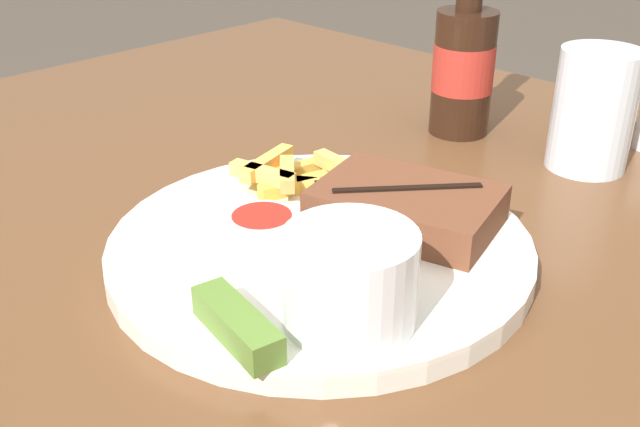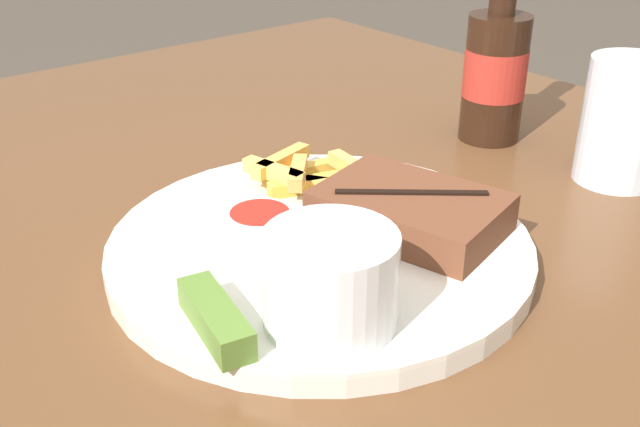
{
  "view_description": "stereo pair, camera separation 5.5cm",
  "coord_description": "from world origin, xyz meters",
  "px_view_note": "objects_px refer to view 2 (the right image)",
  "views": [
    {
      "loc": [
        0.34,
        -0.35,
        1.06
      ],
      "look_at": [
        0.0,
        0.0,
        0.81
      ],
      "focal_mm": 42.0,
      "sensor_mm": 36.0,
      "label": 1
    },
    {
      "loc": [
        0.38,
        -0.31,
        1.06
      ],
      "look_at": [
        0.0,
        0.0,
        0.81
      ],
      "focal_mm": 42.0,
      "sensor_mm": 36.0,
      "label": 2
    }
  ],
  "objects_px": {
    "pickle_spear": "(215,318)",
    "beer_bottle": "(495,70)",
    "dinner_plate": "(320,247)",
    "knife_utensil": "(361,216)",
    "steak_portion": "(410,211)",
    "fork_utensil": "(257,196)",
    "coleslaw_cup": "(330,275)",
    "drinking_glass": "(624,121)",
    "dipping_sauce_cup": "(260,227)"
  },
  "relations": [
    {
      "from": "pickle_spear",
      "to": "beer_bottle",
      "type": "relative_size",
      "value": 0.39
    },
    {
      "from": "dinner_plate",
      "to": "knife_utensil",
      "type": "distance_m",
      "value": 0.04
    },
    {
      "from": "pickle_spear",
      "to": "knife_utensil",
      "type": "xyz_separation_m",
      "value": [
        -0.05,
        0.17,
        -0.01
      ]
    },
    {
      "from": "steak_portion",
      "to": "beer_bottle",
      "type": "xyz_separation_m",
      "value": [
        -0.11,
        0.23,
        0.04
      ]
    },
    {
      "from": "pickle_spear",
      "to": "fork_utensil",
      "type": "bearing_deg",
      "value": 137.41
    },
    {
      "from": "steak_portion",
      "to": "knife_utensil",
      "type": "distance_m",
      "value": 0.04
    },
    {
      "from": "steak_portion",
      "to": "fork_utensil",
      "type": "relative_size",
      "value": 1.16
    },
    {
      "from": "steak_portion",
      "to": "pickle_spear",
      "type": "relative_size",
      "value": 1.93
    },
    {
      "from": "pickle_spear",
      "to": "knife_utensil",
      "type": "height_order",
      "value": "pickle_spear"
    },
    {
      "from": "steak_portion",
      "to": "knife_utensil",
      "type": "relative_size",
      "value": 0.94
    },
    {
      "from": "coleslaw_cup",
      "to": "beer_bottle",
      "type": "height_order",
      "value": "beer_bottle"
    },
    {
      "from": "pickle_spear",
      "to": "drinking_glass",
      "type": "relative_size",
      "value": 0.7
    },
    {
      "from": "knife_utensil",
      "to": "dipping_sauce_cup",
      "type": "bearing_deg",
      "value": 175.8
    },
    {
      "from": "dinner_plate",
      "to": "drinking_glass",
      "type": "relative_size",
      "value": 2.79
    },
    {
      "from": "dinner_plate",
      "to": "pickle_spear",
      "type": "xyz_separation_m",
      "value": [
        0.05,
        -0.12,
        0.02
      ]
    },
    {
      "from": "dinner_plate",
      "to": "fork_utensil",
      "type": "xyz_separation_m",
      "value": [
        -0.08,
        0.0,
        0.01
      ]
    },
    {
      "from": "knife_utensil",
      "to": "drinking_glass",
      "type": "bearing_deg",
      "value": -8.8
    },
    {
      "from": "drinking_glass",
      "to": "beer_bottle",
      "type": "bearing_deg",
      "value": -176.63
    },
    {
      "from": "fork_utensil",
      "to": "drinking_glass",
      "type": "relative_size",
      "value": 1.17
    },
    {
      "from": "steak_portion",
      "to": "dipping_sauce_cup",
      "type": "xyz_separation_m",
      "value": [
        -0.05,
        -0.11,
        0.0
      ]
    },
    {
      "from": "dinner_plate",
      "to": "drinking_glass",
      "type": "xyz_separation_m",
      "value": [
        0.06,
        0.3,
        0.05
      ]
    },
    {
      "from": "dinner_plate",
      "to": "steak_portion",
      "type": "xyz_separation_m",
      "value": [
        0.03,
        0.06,
        0.02
      ]
    },
    {
      "from": "pickle_spear",
      "to": "knife_utensil",
      "type": "distance_m",
      "value": 0.18
    },
    {
      "from": "coleslaw_cup",
      "to": "drinking_glass",
      "type": "xyz_separation_m",
      "value": [
        -0.03,
        0.37,
        0.01
      ]
    },
    {
      "from": "knife_utensil",
      "to": "coleslaw_cup",
      "type": "bearing_deg",
      "value": -134.56
    },
    {
      "from": "dinner_plate",
      "to": "coleslaw_cup",
      "type": "distance_m",
      "value": 0.12
    },
    {
      "from": "dipping_sauce_cup",
      "to": "knife_utensil",
      "type": "relative_size",
      "value": 0.3
    },
    {
      "from": "dipping_sauce_cup",
      "to": "fork_utensil",
      "type": "height_order",
      "value": "dipping_sauce_cup"
    },
    {
      "from": "coleslaw_cup",
      "to": "knife_utensil",
      "type": "xyz_separation_m",
      "value": [
        -0.09,
        0.11,
        -0.03
      ]
    },
    {
      "from": "coleslaw_cup",
      "to": "pickle_spear",
      "type": "relative_size",
      "value": 1.04
    },
    {
      "from": "dinner_plate",
      "to": "steak_portion",
      "type": "height_order",
      "value": "steak_portion"
    },
    {
      "from": "pickle_spear",
      "to": "fork_utensil",
      "type": "relative_size",
      "value": 0.6
    },
    {
      "from": "dipping_sauce_cup",
      "to": "dinner_plate",
      "type": "bearing_deg",
      "value": 68.6
    },
    {
      "from": "fork_utensil",
      "to": "knife_utensil",
      "type": "distance_m",
      "value": 0.09
    },
    {
      "from": "fork_utensil",
      "to": "beer_bottle",
      "type": "distance_m",
      "value": 0.3
    },
    {
      "from": "coleslaw_cup",
      "to": "knife_utensil",
      "type": "height_order",
      "value": "coleslaw_cup"
    },
    {
      "from": "dipping_sauce_cup",
      "to": "pickle_spear",
      "type": "distance_m",
      "value": 0.11
    },
    {
      "from": "drinking_glass",
      "to": "coleslaw_cup",
      "type": "bearing_deg",
      "value": -86.02
    },
    {
      "from": "pickle_spear",
      "to": "coleslaw_cup",
      "type": "bearing_deg",
      "value": 59.82
    },
    {
      "from": "dipping_sauce_cup",
      "to": "drinking_glass",
      "type": "xyz_separation_m",
      "value": [
        0.08,
        0.34,
        0.02
      ]
    },
    {
      "from": "beer_bottle",
      "to": "drinking_glass",
      "type": "distance_m",
      "value": 0.14
    },
    {
      "from": "fork_utensil",
      "to": "beer_bottle",
      "type": "height_order",
      "value": "beer_bottle"
    },
    {
      "from": "pickle_spear",
      "to": "dipping_sauce_cup",
      "type": "bearing_deg",
      "value": 130.02
    },
    {
      "from": "coleslaw_cup",
      "to": "fork_utensil",
      "type": "height_order",
      "value": "coleslaw_cup"
    },
    {
      "from": "coleslaw_cup",
      "to": "knife_utensil",
      "type": "distance_m",
      "value": 0.14
    },
    {
      "from": "drinking_glass",
      "to": "fork_utensil",
      "type": "bearing_deg",
      "value": -116.02
    },
    {
      "from": "dinner_plate",
      "to": "fork_utensil",
      "type": "height_order",
      "value": "fork_utensil"
    },
    {
      "from": "dinner_plate",
      "to": "pickle_spear",
      "type": "height_order",
      "value": "pickle_spear"
    },
    {
      "from": "beer_bottle",
      "to": "drinking_glass",
      "type": "height_order",
      "value": "beer_bottle"
    },
    {
      "from": "fork_utensil",
      "to": "knife_utensil",
      "type": "xyz_separation_m",
      "value": [
        0.08,
        0.04,
        0.0
      ]
    }
  ]
}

